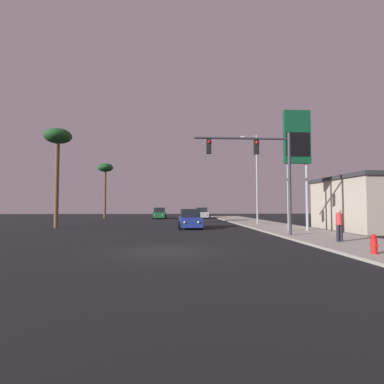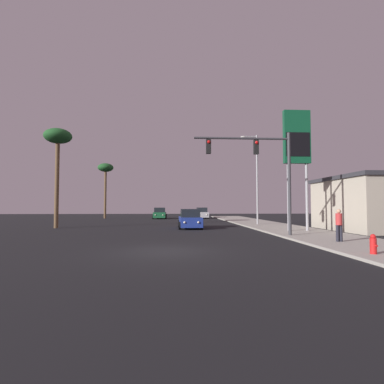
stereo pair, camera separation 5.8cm
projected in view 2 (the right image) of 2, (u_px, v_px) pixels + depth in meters
The scene contains 12 objects.
ground_plane at pixel (165, 251), 12.93m from camera, with size 120.00×120.00×0.00m, color black.
sidewalk_right at pixel (290, 230), 23.48m from camera, with size 5.00×60.00×0.12m.
car_green at pixel (160, 214), 45.47m from camera, with size 2.04×4.32×1.68m.
car_silver at pixel (202, 213), 46.77m from camera, with size 2.04×4.32×1.68m.
car_blue at pixel (190, 219), 26.12m from camera, with size 2.04×4.33×1.68m.
traffic_light_mast at pixel (263, 163), 18.90m from camera, with size 6.16×0.36×6.50m.
street_lamp at pixel (256, 174), 30.15m from camera, with size 1.74×0.24×9.00m.
gas_station_sign at pixel (297, 144), 22.39m from camera, with size 2.00×0.42×9.00m.
fire_hydrant at pixel (373, 244), 11.46m from camera, with size 0.24×0.34×0.76m.
pedestrian_on_sidewalk at pixel (339, 224), 15.42m from camera, with size 0.34×0.32×1.67m.
palm_tree_far at pixel (106, 171), 46.55m from camera, with size 2.40×2.40×8.57m.
palm_tree_near at pixel (58, 142), 26.64m from camera, with size 2.40×2.40×8.84m.
Camera 2 is at (0.36, -13.08, 1.97)m, focal length 28.00 mm.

